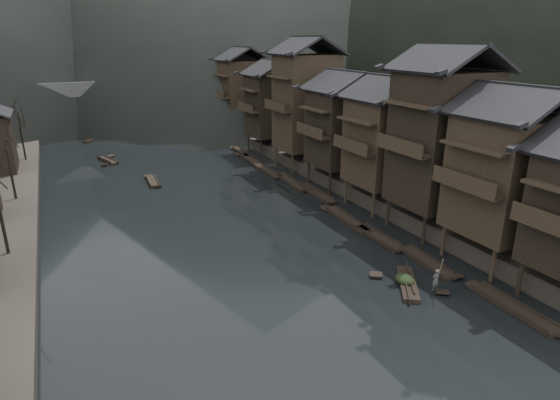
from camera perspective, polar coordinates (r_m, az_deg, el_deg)
water at (r=31.34m, az=1.55°, el=-12.67°), size 300.00×300.00×0.00m
right_bank at (r=80.79m, az=10.74°, el=7.71°), size 40.00×200.00×1.80m
stilt_houses at (r=53.24m, az=8.44°, el=10.90°), size 9.00×67.60×16.95m
moored_sampans at (r=51.38m, az=3.93°, el=0.62°), size 2.80×54.78×0.47m
midriver_boats at (r=71.79m, az=-19.56°, el=4.93°), size 6.68×34.26×0.44m
stone_bridge at (r=97.06m, az=-18.71°, el=11.46°), size 40.00×6.00×9.00m
hero_sampan at (r=34.58m, az=15.31°, el=-9.74°), size 3.68×4.91×0.44m
cargo_heap at (r=34.36m, az=15.00°, el=-8.81°), size 1.17×1.53×0.70m
boatman at (r=33.77m, az=18.51°, el=-8.85°), size 0.61×0.43×1.57m
bamboo_pole at (r=32.84m, az=19.22°, el=-4.88°), size 1.46×1.80×3.45m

